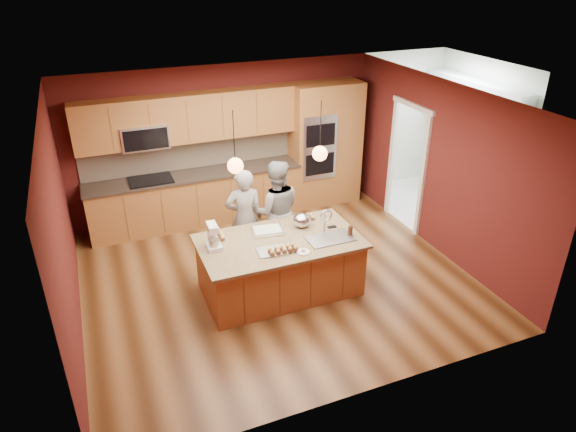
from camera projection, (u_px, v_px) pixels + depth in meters
name	position (u px, v px, depth m)	size (l,w,h in m)	color
floor	(275.00, 277.00, 7.71)	(5.50, 5.50, 0.00)	#432610
ceiling	(273.00, 98.00, 6.49)	(5.50, 5.50, 0.00)	white
wall_back	(225.00, 141.00, 9.16)	(5.50, 5.50, 0.00)	#4D1614
wall_front	(365.00, 294.00, 5.04)	(5.50, 5.50, 0.00)	#4D1614
wall_left	(61.00, 231.00, 6.18)	(5.00, 5.00, 0.00)	#4D1614
wall_right	(438.00, 168.00, 8.02)	(5.00, 5.00, 0.00)	#4D1614
cabinet_run	(192.00, 170.00, 8.89)	(3.74, 0.64, 2.30)	olive
oven_column	(325.00, 144.00, 9.62)	(1.30, 0.62, 2.30)	olive
doorway_trim	(406.00, 168.00, 8.81)	(0.08, 1.11, 2.20)	white
laundry_room	(475.00, 102.00, 9.28)	(2.60, 2.70, 2.70)	silver
pendant_left	(235.00, 165.00, 6.32)	(0.20, 0.20, 0.80)	black
pendant_right	(320.00, 153.00, 6.70)	(0.20, 0.20, 0.80)	black
island	(281.00, 265.00, 7.23)	(2.23, 1.25, 1.20)	olive
person_left	(245.00, 218.00, 7.71)	(0.57, 0.38, 1.57)	black
person_right	(276.00, 211.00, 7.87)	(0.79, 0.62, 1.63)	slate
stand_mixer	(213.00, 238.00, 6.80)	(0.19, 0.27, 0.35)	white
sheet_cake	(267.00, 231.00, 7.25)	(0.48, 0.39, 0.05)	white
cooling_rack	(272.00, 251.00, 6.77)	(0.38, 0.27, 0.02)	#B9BCC1
mixing_bowl	(302.00, 220.00, 7.36)	(0.25, 0.25, 0.22)	silver
plate	(303.00, 252.00, 6.75)	(0.18, 0.18, 0.01)	white
tumbler	(350.00, 231.00, 7.15)	(0.07, 0.07, 0.13)	#35190F
phone	(332.00, 227.00, 7.38)	(0.13, 0.07, 0.01)	black
cupcakes_left	(217.00, 234.00, 7.12)	(0.17, 0.34, 0.08)	tan
cupcakes_rack	(283.00, 249.00, 6.73)	(0.41, 0.16, 0.07)	tan
cupcakes_right	(307.00, 218.00, 7.58)	(0.23, 0.15, 0.07)	tan
washer	(465.00, 182.00, 9.67)	(0.61, 0.63, 0.99)	white
dryer	(448.00, 171.00, 10.12)	(0.63, 0.65, 1.02)	white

